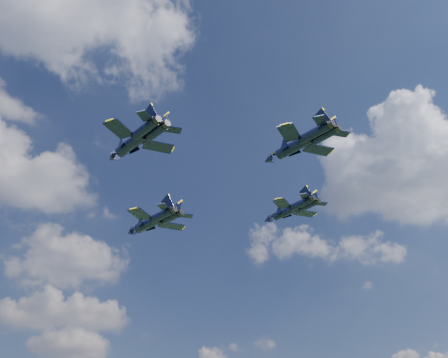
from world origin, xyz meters
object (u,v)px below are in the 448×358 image
jet_left (130,144)px  jet_slot (292,147)px  jet_right (285,212)px  jet_lead (147,224)px

jet_left → jet_slot: bearing=-45.6°
jet_left → jet_right: 37.82m
jet_right → jet_slot: 28.69m
jet_lead → jet_left: (-11.56, -26.04, 0.32)m
jet_left → jet_slot: 24.43m
jet_lead → jet_right: size_ratio=1.16×
jet_left → jet_right: (35.67, 12.48, 1.58)m
jet_left → jet_slot: (21.18, -12.10, -1.50)m
jet_lead → jet_slot: 39.34m
jet_lead → jet_slot: bearing=-94.9°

